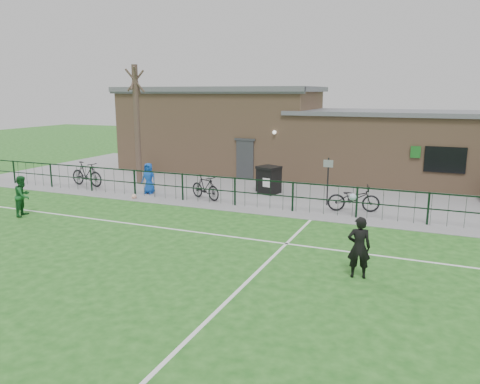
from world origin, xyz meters
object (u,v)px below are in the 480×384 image
at_px(wheelie_bin_left, 270,181).
at_px(bicycle_b, 87,174).
at_px(ball_ground, 134,196).
at_px(sign_post, 328,182).
at_px(wheelie_bin_right, 268,180).
at_px(bicycle_d, 205,187).
at_px(spectator_child, 149,178).
at_px(bicycle_e, 354,198).
at_px(bare_tree, 137,126).
at_px(outfield_player, 23,196).

height_order(wheelie_bin_left, bicycle_b, bicycle_b).
height_order(wheelie_bin_left, ball_ground, wheelie_bin_left).
bearing_deg(sign_post, ball_ground, -165.53).
bearing_deg(bicycle_b, wheelie_bin_left, -71.34).
bearing_deg(wheelie_bin_left, wheelie_bin_right, 135.66).
height_order(wheelie_bin_right, sign_post, sign_post).
xyz_separation_m(bicycle_b, ball_ground, (3.86, -1.45, -0.52)).
height_order(wheelie_bin_left, bicycle_d, wheelie_bin_left).
relative_size(wheelie_bin_left, wheelie_bin_right, 1.04).
height_order(sign_post, spectator_child, sign_post).
bearing_deg(bicycle_e, bare_tree, 67.01).
distance_m(spectator_child, outfield_player, 5.66).
relative_size(sign_post, spectator_child, 1.40).
bearing_deg(bicycle_e, sign_post, 46.95).
relative_size(sign_post, bicycle_e, 0.99).
xyz_separation_m(bicycle_b, bicycle_e, (13.24, 0.02, -0.08)).
bearing_deg(wheelie_bin_left, spectator_child, -142.29).
distance_m(bare_tree, wheelie_bin_left, 7.45).
distance_m(bicycle_d, bicycle_e, 6.40).
distance_m(bicycle_b, bicycle_e, 13.24).
xyz_separation_m(bare_tree, outfield_player, (-0.33, -7.13, -2.22)).
relative_size(bare_tree, ball_ground, 26.90).
relative_size(bare_tree, outfield_player, 3.86).
xyz_separation_m(sign_post, ball_ground, (-8.19, -2.11, -0.91)).
bearing_deg(wheelie_bin_right, bicycle_d, -101.52).
xyz_separation_m(bicycle_b, outfield_player, (1.68, -5.48, 0.14)).
bearing_deg(bicycle_b, wheelie_bin_right, -68.54).
distance_m(bare_tree, wheelie_bin_right, 7.26).
relative_size(bicycle_d, spectator_child, 1.25).
bearing_deg(outfield_player, bare_tree, -20.67).
height_order(bare_tree, wheelie_bin_right, bare_tree).
bearing_deg(bicycle_d, wheelie_bin_right, -13.47).
xyz_separation_m(wheelie_bin_left, bicycle_b, (-9.06, -1.92, 0.03)).
bearing_deg(ball_ground, bare_tree, 120.96).
distance_m(bicycle_d, ball_ground, 3.23).
xyz_separation_m(sign_post, bicycle_d, (-5.19, -1.01, -0.46)).
bearing_deg(ball_ground, wheelie_bin_right, 37.28).
relative_size(wheelie_bin_left, spectator_child, 0.83).
xyz_separation_m(wheelie_bin_left, bicycle_d, (-2.20, -2.27, -0.05)).
xyz_separation_m(bare_tree, sign_post, (10.04, -0.98, -1.98)).
height_order(sign_post, bicycle_d, sign_post).
bearing_deg(sign_post, spectator_child, -173.49).
relative_size(bicycle_b, spectator_child, 1.43).
bearing_deg(outfield_player, bicycle_b, -1.03).
height_order(bare_tree, wheelie_bin_left, bare_tree).
bearing_deg(sign_post, wheelie_bin_left, 157.19).
relative_size(wheelie_bin_left, bicycle_d, 0.66).
distance_m(bicycle_b, outfield_player, 5.74).
height_order(wheelie_bin_right, bicycle_e, wheelie_bin_right).
relative_size(bicycle_b, bicycle_d, 1.15).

